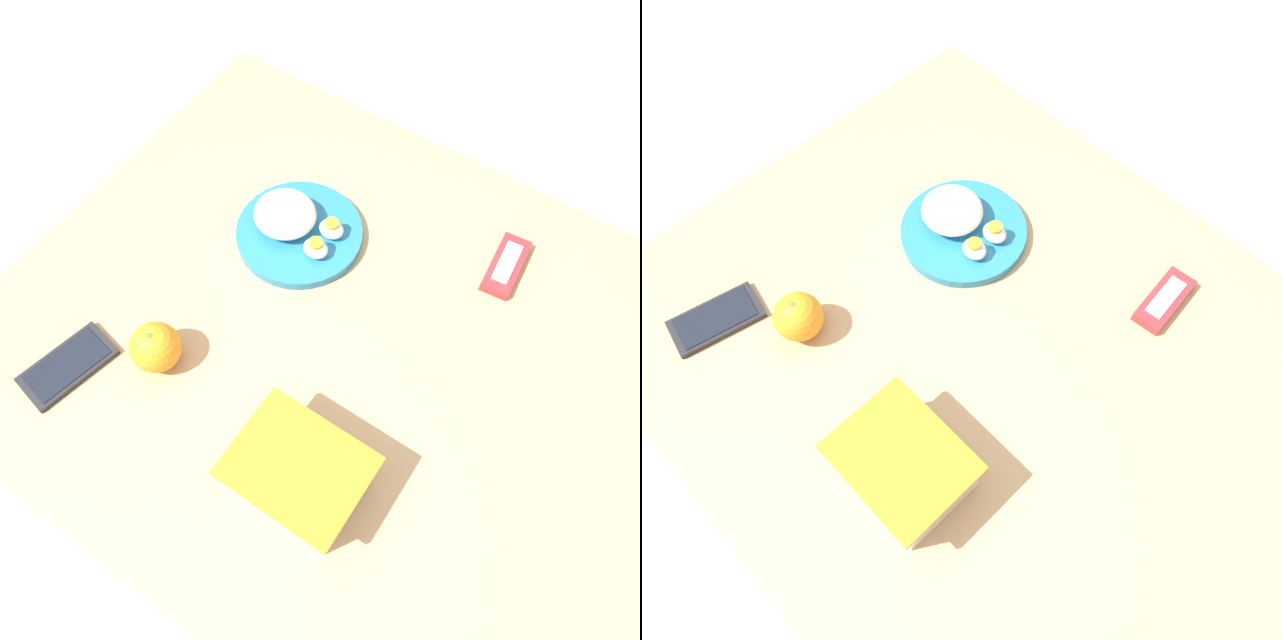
{
  "view_description": "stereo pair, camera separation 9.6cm",
  "coord_description": "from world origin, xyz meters",
  "views": [
    {
      "loc": [
        -0.19,
        0.38,
        1.61
      ],
      "look_at": [
        0.06,
        0.0,
        0.77
      ],
      "focal_mm": 35.0,
      "sensor_mm": 36.0,
      "label": 1
    },
    {
      "loc": [
        -0.27,
        0.32,
        1.61
      ],
      "look_at": [
        0.06,
        0.0,
        0.77
      ],
      "focal_mm": 35.0,
      "sensor_mm": 36.0,
      "label": 2
    }
  ],
  "objects": [
    {
      "name": "orange_fruit",
      "position": [
        0.24,
        0.18,
        0.78
      ],
      "size": [
        0.08,
        0.08,
        0.08
      ],
      "color": "orange",
      "rests_on": "table"
    },
    {
      "name": "candy_bar",
      "position": [
        -0.13,
        -0.26,
        0.75
      ],
      "size": [
        0.06,
        0.12,
        0.02
      ],
      "color": "#B7282D",
      "rests_on": "table"
    },
    {
      "name": "food_container",
      "position": [
        -0.05,
        0.22,
        0.78
      ],
      "size": [
        0.18,
        0.14,
        0.09
      ],
      "color": "white",
      "rests_on": "table"
    },
    {
      "name": "cell_phone",
      "position": [
        0.34,
        0.27,
        0.75
      ],
      "size": [
        0.1,
        0.15,
        0.01
      ],
      "color": "#232328",
      "rests_on": "table"
    },
    {
      "name": "table",
      "position": [
        0.0,
        0.0,
        0.64
      ],
      "size": [
        1.11,
        0.9,
        0.74
      ],
      "color": "tan",
      "rests_on": "ground_plane"
    },
    {
      "name": "rice_plate",
      "position": [
        0.2,
        -0.13,
        0.76
      ],
      "size": [
        0.22,
        0.22,
        0.07
      ],
      "color": "teal",
      "rests_on": "table"
    },
    {
      "name": "ground_plane",
      "position": [
        0.0,
        0.0,
        0.0
      ],
      "size": [
        10.0,
        10.0,
        0.0
      ],
      "primitive_type": "plane",
      "color": "#B2A899"
    }
  ]
}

